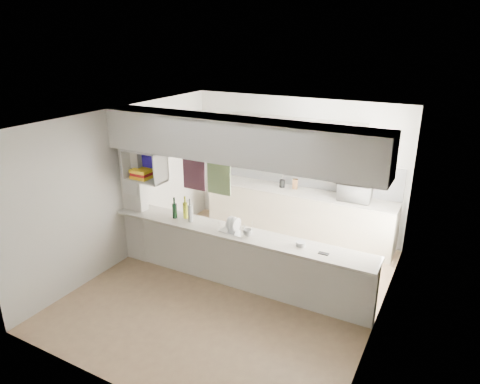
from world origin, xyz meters
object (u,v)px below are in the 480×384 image
Objects in this scene: bowl at (356,182)px; wine_bottles at (184,211)px; microwave at (355,192)px; dish_rack at (235,226)px.

bowl is 3.03m from wine_bottles.
microwave is 1.46× the size of wine_bottles.
bowl reaches higher than dish_rack.
wine_bottles is at bearing 43.02° from microwave.
dish_rack is at bearing -120.17° from bowl.
microwave reaches higher than dish_rack.
wine_bottles is (-0.93, -0.00, 0.05)m from dish_rack.
bowl is 2.46m from dish_rack.
wine_bottles is (-2.16, -2.11, -0.02)m from microwave.
microwave is 2.45m from dish_rack.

